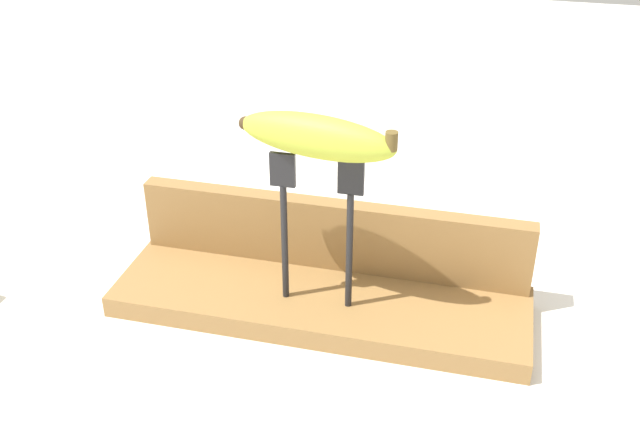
% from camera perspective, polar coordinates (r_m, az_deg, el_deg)
% --- Properties ---
extents(ground_plane, '(3.00, 3.00, 0.00)m').
position_cam_1_polar(ground_plane, '(0.84, -0.00, -7.35)').
color(ground_plane, silver).
extents(wooden_board, '(0.46, 0.14, 0.02)m').
position_cam_1_polar(wooden_board, '(0.84, -0.00, -6.69)').
color(wooden_board, olive).
rests_on(wooden_board, ground).
extents(board_backstop, '(0.45, 0.02, 0.08)m').
position_cam_1_polar(board_backstop, '(0.85, 0.93, -1.58)').
color(board_backstop, olive).
rests_on(board_backstop, wooden_board).
extents(fork_stand_center, '(0.10, 0.01, 0.17)m').
position_cam_1_polar(fork_stand_center, '(0.76, -0.26, -0.32)').
color(fork_stand_center, black).
rests_on(fork_stand_center, wooden_board).
extents(banana_raised_center, '(0.17, 0.07, 0.04)m').
position_cam_1_polar(banana_raised_center, '(0.72, -0.28, 5.87)').
color(banana_raised_center, '#B2C138').
rests_on(banana_raised_center, fork_stand_center).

